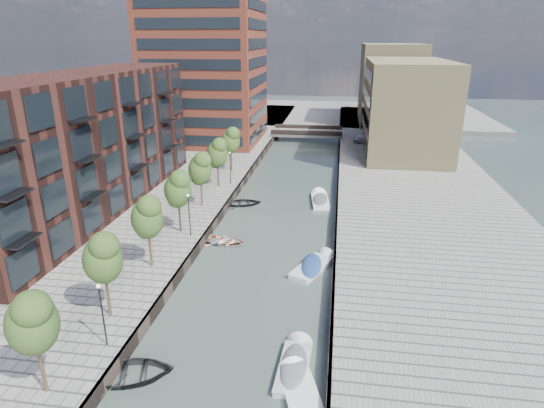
% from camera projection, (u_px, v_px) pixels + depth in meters
% --- Properties ---
extents(water, '(300.00, 300.00, 0.00)m').
position_uv_depth(water, '(288.00, 194.00, 56.29)').
color(water, '#38473F').
rests_on(water, ground).
extents(quay_left, '(60.00, 140.00, 1.00)m').
position_uv_depth(quay_left, '(22.00, 178.00, 61.10)').
color(quay_left, gray).
rests_on(quay_left, ground).
extents(quay_right, '(20.00, 140.00, 1.00)m').
position_uv_depth(quay_right, '(421.00, 197.00, 53.90)').
color(quay_right, gray).
rests_on(quay_right, ground).
extents(quay_wall_left, '(0.25, 140.00, 1.00)m').
position_uv_depth(quay_wall_left, '(239.00, 188.00, 56.96)').
color(quay_wall_left, '#332823').
rests_on(quay_wall_left, ground).
extents(quay_wall_right, '(0.25, 140.00, 1.00)m').
position_uv_depth(quay_wall_right, '(337.00, 193.00, 55.27)').
color(quay_wall_right, '#332823').
rests_on(quay_wall_right, ground).
extents(far_closure, '(80.00, 40.00, 1.00)m').
position_uv_depth(far_closure, '(316.00, 114.00, 111.79)').
color(far_closure, gray).
rests_on(far_closure, ground).
extents(apartment_block, '(8.00, 38.00, 14.00)m').
position_uv_depth(apartment_block, '(86.00, 143.00, 47.01)').
color(apartment_block, black).
rests_on(apartment_block, quay_left).
extents(tower, '(18.00, 18.00, 30.00)m').
position_uv_depth(tower, '(205.00, 52.00, 76.30)').
color(tower, '#973E2C').
rests_on(tower, quay_left).
extents(tan_block_near, '(12.00, 25.00, 14.00)m').
position_uv_depth(tan_block_near, '(405.00, 106.00, 71.72)').
color(tan_block_near, '#95865B').
rests_on(tan_block_near, quay_right).
extents(tan_block_far, '(12.00, 20.00, 16.00)m').
position_uv_depth(tan_block_far, '(390.00, 84.00, 95.50)').
color(tan_block_far, '#95865B').
rests_on(tan_block_far, quay_right).
extents(bridge, '(13.00, 6.00, 1.30)m').
position_uv_depth(bridge, '(307.00, 133.00, 85.50)').
color(bridge, gray).
rests_on(bridge, ground).
extents(tree_0, '(2.50, 2.50, 5.95)m').
position_uv_depth(tree_0, '(32.00, 320.00, 22.22)').
color(tree_0, '#382619').
rests_on(tree_0, quay_left).
extents(tree_1, '(2.50, 2.50, 5.95)m').
position_uv_depth(tree_1, '(102.00, 256.00, 28.72)').
color(tree_1, '#382619').
rests_on(tree_1, quay_left).
extents(tree_2, '(2.50, 2.50, 5.95)m').
position_uv_depth(tree_2, '(147.00, 216.00, 35.21)').
color(tree_2, '#382619').
rests_on(tree_2, quay_left).
extents(tree_3, '(2.50, 2.50, 5.95)m').
position_uv_depth(tree_3, '(178.00, 188.00, 41.71)').
color(tree_3, '#382619').
rests_on(tree_3, quay_left).
extents(tree_4, '(2.50, 2.50, 5.95)m').
position_uv_depth(tree_4, '(200.00, 167.00, 48.20)').
color(tree_4, '#382619').
rests_on(tree_4, quay_left).
extents(tree_5, '(2.50, 2.50, 5.95)m').
position_uv_depth(tree_5, '(217.00, 152.00, 54.70)').
color(tree_5, '#382619').
rests_on(tree_5, quay_left).
extents(tree_6, '(2.50, 2.50, 5.95)m').
position_uv_depth(tree_6, '(231.00, 140.00, 61.20)').
color(tree_6, '#382619').
rests_on(tree_6, quay_left).
extents(lamp_0, '(0.24, 0.24, 4.12)m').
position_uv_depth(lamp_0, '(102.00, 309.00, 26.38)').
color(lamp_0, black).
rests_on(lamp_0, quay_left).
extents(lamp_1, '(0.24, 0.24, 4.12)m').
position_uv_depth(lamp_1, '(189.00, 211.00, 41.22)').
color(lamp_1, black).
rests_on(lamp_1, quay_left).
extents(lamp_2, '(0.24, 0.24, 4.12)m').
position_uv_depth(lamp_2, '(230.00, 165.00, 56.07)').
color(lamp_2, black).
rests_on(lamp_2, quay_left).
extents(sloop_1, '(6.00, 5.03, 1.07)m').
position_uv_depth(sloop_1, '(130.00, 378.00, 26.02)').
color(sloop_1, black).
rests_on(sloop_1, ground).
extents(sloop_2, '(4.40, 3.34, 0.86)m').
position_uv_depth(sloop_2, '(223.00, 243.00, 43.09)').
color(sloop_2, maroon).
rests_on(sloop_2, ground).
extents(sloop_3, '(4.98, 4.17, 0.89)m').
position_uv_depth(sloop_3, '(224.00, 244.00, 42.87)').
color(sloop_3, white).
rests_on(sloop_3, ground).
extents(sloop_4, '(5.04, 4.15, 0.91)m').
position_uv_depth(sloop_4, '(243.00, 205.00, 52.78)').
color(sloop_4, black).
rests_on(sloop_4, ground).
extents(motorboat_1, '(1.93, 5.00, 1.64)m').
position_uv_depth(motorboat_1, '(295.00, 364.00, 26.83)').
color(motorboat_1, beige).
rests_on(motorboat_1, ground).
extents(motorboat_2, '(3.29, 5.43, 1.71)m').
position_uv_depth(motorboat_2, '(300.00, 394.00, 24.70)').
color(motorboat_2, white).
rests_on(motorboat_2, ground).
extents(motorboat_3, '(3.78, 5.52, 1.75)m').
position_uv_depth(motorboat_3, '(314.00, 266.00, 38.31)').
color(motorboat_3, silver).
rests_on(motorboat_3, ground).
extents(motorboat_4, '(2.45, 5.61, 1.81)m').
position_uv_depth(motorboat_4, '(320.00, 200.00, 53.72)').
color(motorboat_4, white).
rests_on(motorboat_4, ground).
extents(car, '(2.42, 4.37, 1.41)m').
position_uv_depth(car, '(360.00, 138.00, 79.74)').
color(car, '#A6A8AB').
rests_on(car, quay_right).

